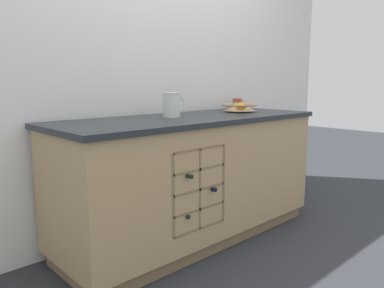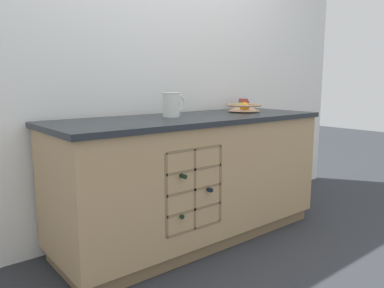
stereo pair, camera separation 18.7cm
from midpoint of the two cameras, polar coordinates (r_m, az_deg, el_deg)
ground_plane at (r=2.82m, az=1.95°, el=-13.92°), size 14.00×14.00×0.00m
back_wall at (r=2.91m, az=-3.28°, el=12.47°), size 4.40×0.06×2.55m
kitchen_island at (r=2.68m, az=2.00°, el=-5.12°), size 2.01×0.74×0.88m
fruit_bowl at (r=3.02m, az=9.68°, el=5.60°), size 0.28×0.28×0.08m
white_pitcher at (r=2.56m, az=-1.03°, el=6.09°), size 0.18×0.12×0.17m
ceramic_mug at (r=3.32m, az=9.45°, el=6.04°), size 0.12×0.08×0.09m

